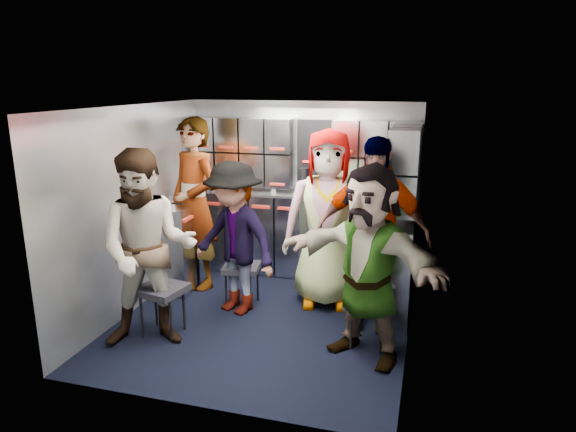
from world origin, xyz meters
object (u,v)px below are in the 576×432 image
(jump_seat_near_right, at_px, (368,308))
(attendant_standing, at_px, (195,204))
(jump_seat_mid_left, at_px, (242,270))
(jump_seat_near_left, at_px, (162,292))
(attendant_arc_a, at_px, (148,250))
(attendant_arc_c, at_px, (327,219))
(attendant_arc_d, at_px, (372,234))
(jump_seat_center, at_px, (329,262))
(attendant_arc_e, at_px, (368,264))
(jump_seat_mid_right, at_px, (372,282))
(attendant_arc_b, at_px, (234,239))

(jump_seat_near_right, bearing_deg, attendant_standing, 156.69)
(jump_seat_mid_left, xyz_separation_m, jump_seat_near_right, (1.41, -0.55, -0.01))
(jump_seat_near_left, relative_size, jump_seat_mid_left, 1.10)
(attendant_arc_a, height_order, attendant_arc_c, attendant_arc_c)
(jump_seat_mid_left, bearing_deg, attendant_arc_c, 17.63)
(attendant_standing, bearing_deg, jump_seat_mid_left, -0.04)
(attendant_arc_a, bearing_deg, jump_seat_near_left, 68.09)
(attendant_standing, height_order, attendant_arc_d, attendant_standing)
(jump_seat_center, bearing_deg, attendant_arc_e, -64.93)
(jump_seat_mid_right, xyz_separation_m, jump_seat_near_right, (0.04, -0.62, 0.00))
(attendant_arc_e, bearing_deg, jump_seat_mid_left, 178.47)
(jump_seat_near_left, relative_size, attendant_standing, 0.25)
(jump_seat_near_left, relative_size, attendant_arc_c, 0.26)
(jump_seat_near_left, height_order, attendant_arc_e, attendant_arc_e)
(jump_seat_near_right, bearing_deg, attendant_arc_b, 165.36)
(attendant_arc_b, bearing_deg, jump_seat_center, 58.26)
(attendant_arc_c, distance_m, attendant_arc_d, 0.64)
(jump_seat_mid_right, bearing_deg, jump_seat_near_right, -86.40)
(jump_seat_center, bearing_deg, jump_seat_near_right, -61.11)
(jump_seat_near_left, height_order, attendant_arc_c, attendant_arc_c)
(jump_seat_mid_right, distance_m, attendant_arc_d, 0.59)
(attendant_arc_b, bearing_deg, attendant_arc_a, -97.53)
(jump_seat_mid_right, relative_size, attendant_standing, 0.23)
(attendant_arc_a, distance_m, attendant_arc_e, 1.91)
(jump_seat_mid_right, height_order, attendant_arc_b, attendant_arc_b)
(attendant_arc_d, relative_size, attendant_arc_e, 1.09)
(jump_seat_mid_left, xyz_separation_m, attendant_arc_d, (1.37, -0.11, 0.54))
(jump_seat_mid_left, height_order, attendant_arc_a, attendant_arc_a)
(attendant_arc_b, bearing_deg, jump_seat_mid_right, 32.13)
(jump_seat_center, bearing_deg, attendant_arc_b, -143.61)
(jump_seat_center, xyz_separation_m, attendant_arc_d, (0.51, -0.56, 0.53))
(jump_seat_near_left, xyz_separation_m, attendant_arc_c, (1.33, 1.12, 0.51))
(attendant_arc_c, bearing_deg, jump_seat_mid_left, -172.46)
(jump_seat_near_left, relative_size, jump_seat_near_right, 1.13)
(jump_seat_center, bearing_deg, attendant_arc_c, -90.00)
(attendant_arc_e, bearing_deg, attendant_arc_c, 144.66)
(jump_seat_mid_left, height_order, attendant_arc_d, attendant_arc_d)
(jump_seat_center, relative_size, attendant_arc_e, 0.27)
(attendant_standing, bearing_deg, jump_seat_center, 30.89)
(jump_seat_center, relative_size, attendant_arc_d, 0.25)
(attendant_standing, xyz_separation_m, attendant_arc_d, (2.06, -0.47, -0.05))
(jump_seat_near_right, bearing_deg, attendant_arc_c, 123.92)
(jump_seat_center, bearing_deg, attendant_arc_d, -47.69)
(attendant_arc_c, bearing_deg, jump_seat_near_right, -66.17)
(jump_seat_mid_right, bearing_deg, attendant_arc_e, -87.21)
(jump_seat_near_left, bearing_deg, attendant_arc_e, 3.44)
(attendant_arc_d, bearing_deg, attendant_arc_b, -174.25)
(jump_seat_mid_left, xyz_separation_m, attendant_arc_a, (-0.47, -1.02, 0.51))
(jump_seat_center, distance_m, attendant_arc_a, 2.05)
(jump_seat_center, height_order, attendant_arc_d, attendant_arc_d)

